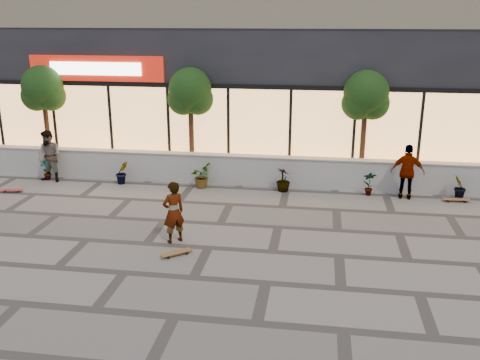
# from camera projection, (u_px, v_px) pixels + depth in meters

# --- Properties ---
(ground) EXTENTS (80.00, 80.00, 0.00)m
(ground) POSITION_uv_depth(u_px,v_px,m) (266.00, 283.00, 11.76)
(ground) COLOR gray
(ground) RESTS_ON ground
(planter_wall) EXTENTS (22.00, 0.42, 1.04)m
(planter_wall) POSITION_uv_depth(u_px,v_px,m) (287.00, 172.00, 18.21)
(planter_wall) COLOR silver
(planter_wall) RESTS_ON ground
(retail_building) EXTENTS (24.00, 9.17, 8.50)m
(retail_building) POSITION_uv_depth(u_px,v_px,m) (298.00, 50.00, 22.28)
(retail_building) COLOR black
(retail_building) RESTS_ON ground
(shrub_a) EXTENTS (0.43, 0.29, 0.81)m
(shrub_a) POSITION_uv_depth(u_px,v_px,m) (47.00, 169.00, 18.94)
(shrub_a) COLOR black
(shrub_a) RESTS_ON ground
(shrub_b) EXTENTS (0.57, 0.57, 0.81)m
(shrub_b) POSITION_uv_depth(u_px,v_px,m) (122.00, 172.00, 18.54)
(shrub_b) COLOR black
(shrub_b) RESTS_ON ground
(shrub_c) EXTENTS (0.68, 0.77, 0.81)m
(shrub_c) POSITION_uv_depth(u_px,v_px,m) (201.00, 176.00, 18.14)
(shrub_c) COLOR black
(shrub_c) RESTS_ON ground
(shrub_d) EXTENTS (0.64, 0.64, 0.81)m
(shrub_d) POSITION_uv_depth(u_px,v_px,m) (283.00, 180.00, 17.74)
(shrub_d) COLOR black
(shrub_d) RESTS_ON ground
(shrub_e) EXTENTS (0.46, 0.35, 0.81)m
(shrub_e) POSITION_uv_depth(u_px,v_px,m) (369.00, 183.00, 17.34)
(shrub_e) COLOR black
(shrub_e) RESTS_ON ground
(shrub_f) EXTENTS (0.55, 0.57, 0.81)m
(shrub_f) POSITION_uv_depth(u_px,v_px,m) (460.00, 187.00, 16.94)
(shrub_f) COLOR black
(shrub_f) RESTS_ON ground
(tree_west) EXTENTS (1.60, 1.50, 3.92)m
(tree_west) POSITION_uv_depth(u_px,v_px,m) (43.00, 91.00, 19.43)
(tree_west) COLOR #452418
(tree_west) RESTS_ON ground
(tree_midwest) EXTENTS (1.60, 1.50, 3.92)m
(tree_midwest) POSITION_uv_depth(u_px,v_px,m) (190.00, 94.00, 18.64)
(tree_midwest) COLOR #452418
(tree_midwest) RESTS_ON ground
(tree_mideast) EXTENTS (1.60, 1.50, 3.92)m
(tree_mideast) POSITION_uv_depth(u_px,v_px,m) (366.00, 98.00, 17.78)
(tree_mideast) COLOR #452418
(tree_mideast) RESTS_ON ground
(skater_center) EXTENTS (0.71, 0.69, 1.63)m
(skater_center) POSITION_uv_depth(u_px,v_px,m) (173.00, 212.00, 13.65)
(skater_center) COLOR white
(skater_center) RESTS_ON ground
(skater_left) EXTENTS (1.00, 0.84, 1.83)m
(skater_left) POSITION_uv_depth(u_px,v_px,m) (50.00, 156.00, 18.62)
(skater_left) COLOR tan
(skater_left) RESTS_ON ground
(skater_right_near) EXTENTS (1.09, 0.57, 1.77)m
(skater_right_near) POSITION_uv_depth(u_px,v_px,m) (408.00, 172.00, 16.89)
(skater_right_near) COLOR white
(skater_right_near) RESTS_ON ground
(skateboard_center) EXTENTS (0.73, 0.65, 0.09)m
(skateboard_center) POSITION_uv_depth(u_px,v_px,m) (176.00, 253.00, 13.07)
(skateboard_center) COLOR brown
(skateboard_center) RESTS_ON ground
(skateboard_left) EXTENTS (0.73, 0.30, 0.09)m
(skateboard_left) POSITION_uv_depth(u_px,v_px,m) (12.00, 190.00, 17.74)
(skateboard_left) COLOR red
(skateboard_left) RESTS_ON ground
(skateboard_right_near) EXTENTS (0.83, 0.25, 0.10)m
(skateboard_right_near) POSITION_uv_depth(u_px,v_px,m) (456.00, 199.00, 16.81)
(skateboard_right_near) COLOR #9D5933
(skateboard_right_near) RESTS_ON ground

